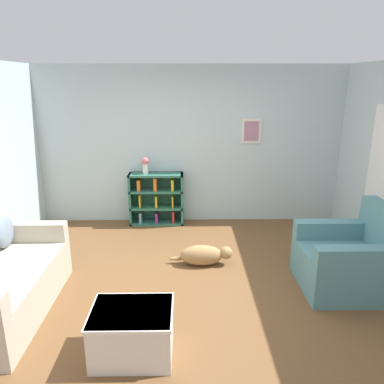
# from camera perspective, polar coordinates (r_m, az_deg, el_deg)

# --- Properties ---
(ground_plane) EXTENTS (14.00, 14.00, 0.00)m
(ground_plane) POSITION_cam_1_polar(r_m,az_deg,el_deg) (4.60, 0.08, -14.10)
(ground_plane) COLOR brown
(wall_back) EXTENTS (5.60, 0.13, 2.60)m
(wall_back) POSITION_cam_1_polar(r_m,az_deg,el_deg) (6.29, -0.23, 7.08)
(wall_back) COLOR silver
(wall_back) RESTS_ON ground_plane
(bookshelf) EXTENTS (0.90, 0.29, 0.87)m
(bookshelf) POSITION_cam_1_polar(r_m,az_deg,el_deg) (6.33, -5.43, -1.02)
(bookshelf) COLOR #2D6B56
(bookshelf) RESTS_ON ground_plane
(recliner_chair) EXTENTS (1.00, 0.94, 0.99)m
(recliner_chair) POSITION_cam_1_polar(r_m,az_deg,el_deg) (4.78, 23.00, -9.52)
(recliner_chair) COLOR slate
(recliner_chair) RESTS_ON ground_plane
(coffee_table) EXTENTS (0.72, 0.56, 0.44)m
(coffee_table) POSITION_cam_1_polar(r_m,az_deg,el_deg) (3.55, -9.07, -20.20)
(coffee_table) COLOR silver
(coffee_table) RESTS_ON ground_plane
(dog) EXTENTS (0.84, 0.25, 0.27)m
(dog) POSITION_cam_1_polar(r_m,az_deg,el_deg) (5.01, 1.83, -9.57)
(dog) COLOR #9E7A4C
(dog) RESTS_ON ground_plane
(vase) EXTENTS (0.12, 0.12, 0.28)m
(vase) POSITION_cam_1_polar(r_m,az_deg,el_deg) (6.17, -7.12, 4.22)
(vase) COLOR silver
(vase) RESTS_ON bookshelf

